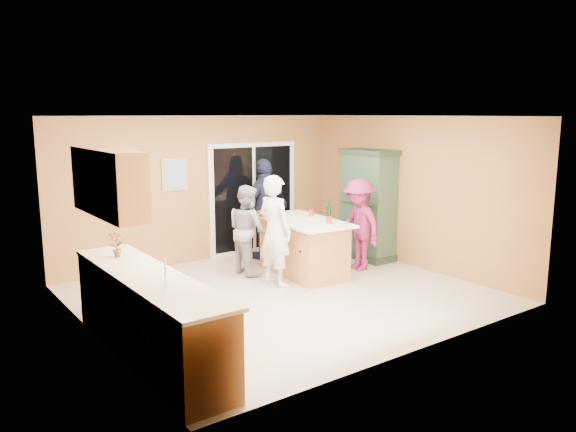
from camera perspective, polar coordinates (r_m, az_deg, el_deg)
floor at (r=8.39m, az=-0.43°, el=-7.96°), size 5.50×5.50×0.00m
ceiling at (r=7.96m, az=-0.46°, el=10.10°), size 5.50×5.00×0.10m
wall_back at (r=10.19m, az=-8.66°, el=2.71°), size 5.50×0.10×2.60m
wall_front at (r=6.25m, az=13.02°, el=-2.28°), size 5.50×0.10×2.60m
wall_left at (r=6.88m, az=-19.45°, el=-1.46°), size 0.10×5.00×2.60m
wall_right at (r=9.91m, az=12.62°, el=2.36°), size 0.10×5.00×2.60m
left_cabinet_run at (r=6.24m, az=-13.44°, el=-10.34°), size 0.65×3.05×1.24m
upper_cabinets at (r=6.65m, az=-17.80°, el=3.28°), size 0.35×1.60×0.75m
sliding_door at (r=10.71m, az=-3.54°, el=1.83°), size 1.90×0.07×2.10m
framed_picture at (r=9.89m, az=-11.47°, el=4.15°), size 0.46×0.04×0.56m
kitchen_island at (r=9.32m, az=1.57°, el=-3.32°), size 1.09×1.82×0.92m
green_hutch at (r=10.34m, az=8.14°, el=1.01°), size 0.57×1.09×2.00m
woman_white at (r=8.63m, az=-1.36°, el=-1.50°), size 0.51×0.69×1.72m
woman_grey at (r=9.31m, az=-4.15°, el=-1.39°), size 0.58×0.73×1.49m
woman_navy at (r=10.25m, az=-2.33°, el=0.72°), size 1.14×0.64×1.84m
woman_magenta at (r=9.59m, az=7.19°, el=-0.87°), size 0.68×1.06×1.56m
serving_bowl at (r=9.55m, az=-2.07°, el=0.25°), size 0.43×0.43×0.08m
tulip_vase at (r=7.01m, az=-17.04°, el=-2.70°), size 0.19×0.15×0.33m
tumbler_near at (r=9.52m, az=2.39°, el=0.32°), size 0.08×0.08×0.12m
tumbler_far at (r=8.89m, az=4.23°, el=-0.43°), size 0.09×0.09×0.11m
wine_bottle at (r=9.02m, az=4.17°, el=0.23°), size 0.08×0.08×0.34m
white_plate at (r=9.35m, az=-0.89°, el=-0.16°), size 0.24×0.24×0.02m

